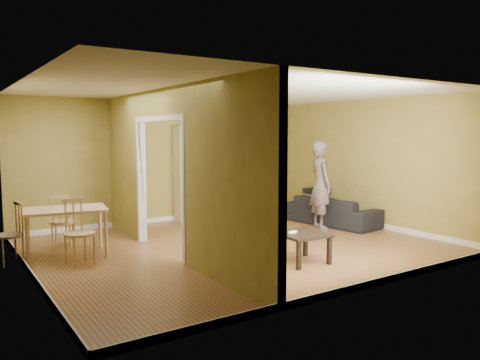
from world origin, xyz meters
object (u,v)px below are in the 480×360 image
object	(u,v)px
person	(321,177)
dining_table	(66,213)
sofa	(333,207)
bookshelf	(194,173)
coffee_table	(302,238)
chair_near	(79,232)
chair_left	(9,234)
chair_far	(62,220)

from	to	relation	value
person	dining_table	bearing A→B (deg)	100.56
sofa	dining_table	world-z (taller)	sofa
bookshelf	dining_table	distance (m)	3.58
sofa	bookshelf	distance (m)	3.10
person	coffee_table	distance (m)	2.69
sofa	chair_near	world-z (taller)	chair_near
dining_table	coffee_table	bearing A→B (deg)	-39.23
chair_left	chair_near	size ratio (longest dim) A/B	0.94
bookshelf	chair_far	distance (m)	3.26
chair_far	coffee_table	bearing A→B (deg)	155.68
sofa	coffee_table	bearing A→B (deg)	120.04
chair_near	sofa	bearing A→B (deg)	-8.88
coffee_table	chair_far	distance (m)	4.04
dining_table	chair_near	xyz separation A→B (m)	(0.05, -0.60, -0.19)
bookshelf	chair_far	world-z (taller)	bookshelf
person	chair_left	world-z (taller)	person
dining_table	chair_left	xyz separation A→B (m)	(-0.81, -0.02, -0.22)
sofa	person	distance (m)	0.83
chair_far	person	bearing A→B (deg)	-171.87
sofa	chair_far	world-z (taller)	chair_far
sofa	chair_far	bearing A→B (deg)	70.63
dining_table	chair_far	xyz separation A→B (m)	(0.09, 0.67, -0.22)
sofa	chair_left	xyz separation A→B (m)	(-6.09, 0.43, 0.07)
coffee_table	chair_left	bearing A→B (deg)	147.79
bookshelf	chair_near	xyz separation A→B (m)	(-3.09, -2.31, -0.55)
coffee_table	chair_left	world-z (taller)	chair_left
sofa	coffee_table	xyz separation A→B (m)	(-2.45, -1.87, -0.00)
sofa	dining_table	distance (m)	5.30
chair_left	chair_far	bearing A→B (deg)	113.95
coffee_table	person	bearing A→B (deg)	41.24
bookshelf	chair_left	xyz separation A→B (m)	(-3.94, -1.72, -0.58)
chair_near	chair_far	size ratio (longest dim) A/B	1.08
sofa	dining_table	xyz separation A→B (m)	(-5.27, 0.44, 0.29)
chair_left	person	bearing A→B (deg)	70.97
sofa	person	size ratio (longest dim) A/B	0.97
bookshelf	dining_table	world-z (taller)	bookshelf
chair_near	chair_far	world-z (taller)	chair_near
chair_far	bookshelf	bearing A→B (deg)	-138.07
sofa	bookshelf	xyz separation A→B (m)	(-2.14, 2.15, 0.65)
dining_table	person	bearing A→B (deg)	-7.00
person	chair_near	world-z (taller)	person
person	bookshelf	bearing A→B (deg)	53.38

